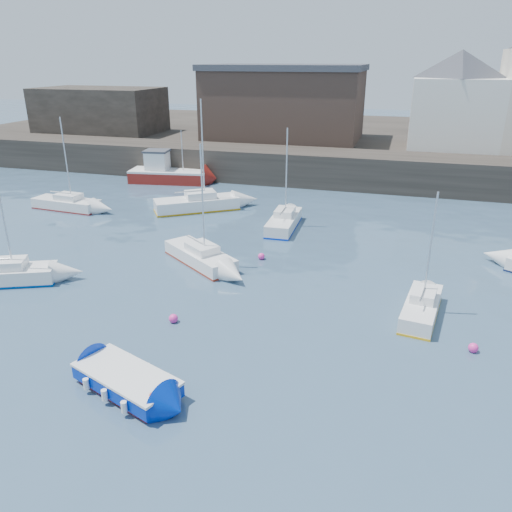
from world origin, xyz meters
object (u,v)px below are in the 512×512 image
(sailboat_c, at_px, (421,307))
(sailboat_f, at_px, (284,221))
(sailboat_e, at_px, (67,204))
(buoy_far, at_px, (261,259))
(blue_dinghy, at_px, (127,381))
(sailboat_a, at_px, (5,275))
(sailboat_b, at_px, (200,256))
(buoy_near, at_px, (174,322))
(fishing_boat, at_px, (167,172))
(sailboat_h, at_px, (197,203))
(buoy_mid, at_px, (473,352))

(sailboat_c, height_order, sailboat_f, sailboat_f)
(sailboat_e, xyz_separation_m, sailboat_f, (17.35, 0.35, 0.02))
(sailboat_c, xyz_separation_m, buoy_far, (-8.94, 4.58, -0.44))
(blue_dinghy, relative_size, sailboat_a, 0.66)
(sailboat_b, distance_m, buoy_near, 6.95)
(fishing_boat, xyz_separation_m, buoy_near, (12.24, -24.62, -0.94))
(blue_dinghy, xyz_separation_m, sailboat_h, (-6.41, 21.72, 0.11))
(buoy_mid, bearing_deg, fishing_boat, 136.81)
(fishing_boat, bearing_deg, sailboat_a, -85.23)
(buoy_near, bearing_deg, sailboat_b, 102.31)
(sailboat_h, xyz_separation_m, buoy_far, (7.56, -8.34, -0.54))
(sailboat_c, distance_m, sailboat_e, 28.31)
(sailboat_e, bearing_deg, buoy_near, -41.82)
(sailboat_b, bearing_deg, fishing_boat, 121.10)
(sailboat_h, relative_size, buoy_near, 20.15)
(fishing_boat, xyz_separation_m, sailboat_c, (22.91, -20.83, -0.50))
(sailboat_e, bearing_deg, sailboat_a, -66.96)
(sailboat_a, xyz_separation_m, buoy_near, (10.30, -1.34, -0.48))
(sailboat_e, height_order, sailboat_f, sailboat_e)
(sailboat_e, relative_size, buoy_mid, 17.51)
(blue_dinghy, bearing_deg, buoy_mid, 27.28)
(sailboat_b, bearing_deg, sailboat_h, 113.68)
(sailboat_b, bearing_deg, sailboat_f, 67.73)
(sailboat_c, xyz_separation_m, sailboat_e, (-26.38, 10.27, 0.02))
(blue_dinghy, xyz_separation_m, sailboat_c, (10.10, 8.80, 0.01))
(sailboat_c, xyz_separation_m, buoy_near, (-10.67, -3.78, -0.44))
(blue_dinghy, xyz_separation_m, sailboat_f, (1.07, 19.41, 0.04))
(sailboat_b, height_order, buoy_near, sailboat_b)
(fishing_boat, bearing_deg, sailboat_e, -108.16)
(fishing_boat, distance_m, sailboat_b, 20.84)
(sailboat_f, bearing_deg, blue_dinghy, -93.15)
(blue_dinghy, height_order, buoy_far, blue_dinghy)
(fishing_boat, relative_size, sailboat_c, 1.32)
(sailboat_a, relative_size, sailboat_e, 0.96)
(sailboat_a, bearing_deg, buoy_mid, -0.30)
(sailboat_c, bearing_deg, sailboat_f, 130.38)
(sailboat_f, relative_size, buoy_far, 17.06)
(sailboat_f, bearing_deg, sailboat_b, -112.27)
(sailboat_h, bearing_deg, sailboat_a, -106.22)
(buoy_near, relative_size, buoy_mid, 1.02)
(blue_dinghy, relative_size, fishing_boat, 0.58)
(buoy_mid, bearing_deg, sailboat_a, 179.70)
(sailboat_b, relative_size, buoy_far, 17.40)
(sailboat_f, distance_m, sailboat_h, 7.82)
(blue_dinghy, xyz_separation_m, buoy_far, (1.15, 13.38, -0.43))
(buoy_near, relative_size, buoy_far, 1.04)
(sailboat_a, bearing_deg, buoy_far, 30.25)
(buoy_near, bearing_deg, buoy_far, 78.32)
(blue_dinghy, height_order, sailboat_e, sailboat_e)
(fishing_boat, xyz_separation_m, sailboat_h, (6.41, -7.92, -0.40))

